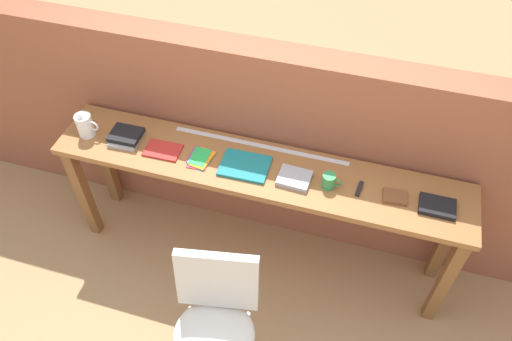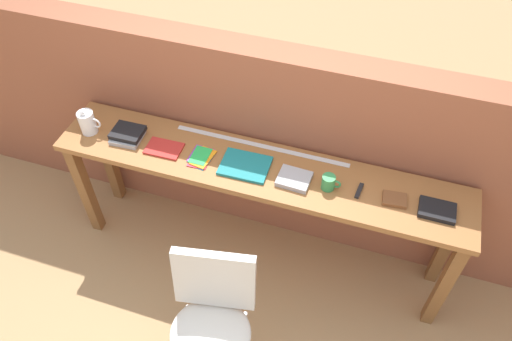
{
  "view_description": "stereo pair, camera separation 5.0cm",
  "coord_description": "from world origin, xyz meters",
  "views": [
    {
      "loc": [
        0.55,
        -1.6,
        3.02
      ],
      "look_at": [
        0.0,
        0.25,
        0.9
      ],
      "focal_mm": 35.0,
      "sensor_mm": 36.0,
      "label": 1
    },
    {
      "loc": [
        0.59,
        -1.59,
        3.02
      ],
      "look_at": [
        0.0,
        0.25,
        0.9
      ],
      "focal_mm": 35.0,
      "sensor_mm": 36.0,
      "label": 2
    }
  ],
  "objects": [
    {
      "name": "ruler_metal_back_edge",
      "position": [
        -0.04,
        0.47,
        0.88
      ],
      "size": [
        1.09,
        0.03,
        0.0
      ],
      "primitive_type": "cube",
      "color": "silver",
      "rests_on": "sideboard"
    },
    {
      "name": "book_repair_rightmost",
      "position": [
        1.02,
        0.28,
        0.89
      ],
      "size": [
        0.2,
        0.14,
        0.03
      ],
      "primitive_type": "cube",
      "rotation": [
        0.0,
        0.0,
        0.0
      ],
      "color": "black",
      "rests_on": "sideboard"
    },
    {
      "name": "book_open_centre",
      "position": [
        -0.08,
        0.28,
        0.89
      ],
      "size": [
        0.29,
        0.23,
        0.02
      ],
      "primitive_type": "cube",
      "rotation": [
        0.0,
        0.0,
        0.03
      ],
      "color": "#19757A",
      "rests_on": "sideboard"
    },
    {
      "name": "brick_wall_back",
      "position": [
        0.0,
        0.64,
        0.73
      ],
      "size": [
        6.0,
        0.2,
        1.46
      ],
      "primitive_type": "cube",
      "color": "#935138",
      "rests_on": "ground"
    },
    {
      "name": "multitool_folded",
      "position": [
        0.59,
        0.29,
        0.89
      ],
      "size": [
        0.04,
        0.11,
        0.02
      ],
      "primitive_type": "cube",
      "rotation": [
        0.0,
        0.0,
        -0.1
      ],
      "color": "black",
      "rests_on": "sideboard"
    },
    {
      "name": "pamphlet_pile_colourful",
      "position": [
        -0.35,
        0.26,
        0.89
      ],
      "size": [
        0.15,
        0.18,
        0.01
      ],
      "color": "#3399D8",
      "rests_on": "sideboard"
    },
    {
      "name": "book_grey_hardcover",
      "position": [
        0.23,
        0.26,
        0.9
      ],
      "size": [
        0.19,
        0.16,
        0.03
      ],
      "primitive_type": "cube",
      "rotation": [
        0.0,
        0.0,
        -0.05
      ],
      "color": "#9E9EA3",
      "rests_on": "sideboard"
    },
    {
      "name": "ground_plane",
      "position": [
        0.0,
        0.0,
        0.0
      ],
      "size": [
        40.0,
        40.0,
        0.0
      ],
      "primitive_type": "plane",
      "color": "tan"
    },
    {
      "name": "chair_white_moulded",
      "position": [
        -0.01,
        -0.5,
        0.53
      ],
      "size": [
        0.51,
        0.52,
        0.89
      ],
      "color": "silver",
      "rests_on": "ground"
    },
    {
      "name": "book_stack_leftmost",
      "position": [
        -0.84,
        0.28,
        0.91
      ],
      "size": [
        0.19,
        0.18,
        0.06
      ],
      "color": "#9E9EA3",
      "rests_on": "sideboard"
    },
    {
      "name": "mug",
      "position": [
        0.42,
        0.27,
        0.92
      ],
      "size": [
        0.11,
        0.08,
        0.09
      ],
      "color": "#338C4C",
      "rests_on": "sideboard"
    },
    {
      "name": "sideboard",
      "position": [
        0.0,
        0.3,
        0.74
      ],
      "size": [
        2.5,
        0.44,
        0.88
      ],
      "color": "#996033",
      "rests_on": "ground"
    },
    {
      "name": "magazine_cycling",
      "position": [
        -0.59,
        0.26,
        0.89
      ],
      "size": [
        0.22,
        0.15,
        0.01
      ],
      "primitive_type": "cube",
      "rotation": [
        0.0,
        0.0,
        0.02
      ],
      "color": "red",
      "rests_on": "sideboard"
    },
    {
      "name": "leather_journal_brown",
      "position": [
        0.79,
        0.29,
        0.89
      ],
      "size": [
        0.14,
        0.11,
        0.02
      ],
      "primitive_type": "cube",
      "rotation": [
        0.0,
        0.0,
        0.09
      ],
      "color": "brown",
      "rests_on": "sideboard"
    },
    {
      "name": "pitcher_white",
      "position": [
        -1.09,
        0.26,
        0.96
      ],
      "size": [
        0.14,
        0.1,
        0.18
      ],
      "color": "white",
      "rests_on": "sideboard"
    }
  ]
}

